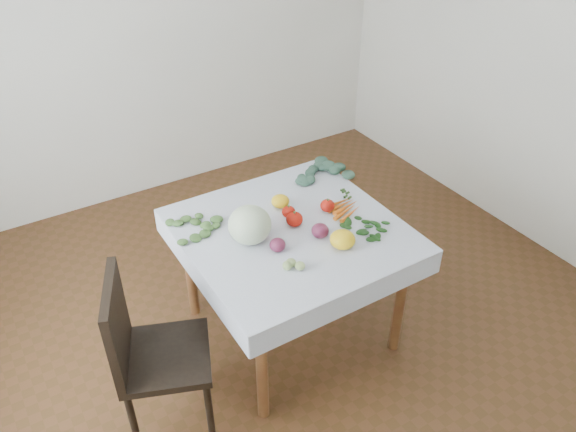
% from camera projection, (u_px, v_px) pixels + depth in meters
% --- Properties ---
extents(ground, '(4.00, 4.00, 0.00)m').
position_uv_depth(ground, '(291.00, 328.00, 3.44)').
color(ground, '#55321A').
extents(back_wall, '(4.00, 0.04, 2.70)m').
position_uv_depth(back_wall, '(146.00, 24.00, 4.06)').
color(back_wall, white).
rests_on(back_wall, ground).
extents(table, '(1.00, 1.00, 0.75)m').
position_uv_depth(table, '(291.00, 244.00, 3.06)').
color(table, brown).
rests_on(table, ground).
extents(tablecloth, '(1.12, 1.12, 0.01)m').
position_uv_depth(tablecloth, '(291.00, 229.00, 3.01)').
color(tablecloth, white).
rests_on(tablecloth, table).
extents(chair, '(0.54, 0.54, 0.92)m').
position_uv_depth(chair, '(145.00, 347.00, 2.62)').
color(chair, black).
rests_on(chair, ground).
extents(cabbage, '(0.29, 0.29, 0.20)m').
position_uv_depth(cabbage, '(250.00, 225.00, 2.86)').
color(cabbage, silver).
rests_on(cabbage, tablecloth).
extents(tomato_a, '(0.10, 0.10, 0.08)m').
position_uv_depth(tomato_a, '(294.00, 219.00, 3.01)').
color(tomato_a, '#BA180C').
rests_on(tomato_a, tablecloth).
extents(tomato_b, '(0.09, 0.09, 0.07)m').
position_uv_depth(tomato_b, '(327.00, 206.00, 3.12)').
color(tomato_b, '#BA180C').
rests_on(tomato_b, tablecloth).
extents(tomato_c, '(0.09, 0.09, 0.06)m').
position_uv_depth(tomato_c, '(262.00, 230.00, 2.94)').
color(tomato_c, '#BA180C').
rests_on(tomato_c, tablecloth).
extents(tomato_d, '(0.09, 0.09, 0.07)m').
position_uv_depth(tomato_d, '(289.00, 212.00, 3.08)').
color(tomato_d, '#BA180C').
rests_on(tomato_d, tablecloth).
extents(heirloom_back, '(0.11, 0.11, 0.07)m').
position_uv_depth(heirloom_back, '(280.00, 201.00, 3.16)').
color(heirloom_back, yellow).
rests_on(heirloom_back, tablecloth).
extents(heirloom_front, '(0.17, 0.17, 0.09)m').
position_uv_depth(heirloom_front, '(343.00, 239.00, 2.85)').
color(heirloom_front, yellow).
rests_on(heirloom_front, tablecloth).
extents(onion_a, '(0.10, 0.10, 0.08)m').
position_uv_depth(onion_a, '(320.00, 231.00, 2.93)').
color(onion_a, '#5C1A40').
rests_on(onion_a, tablecloth).
extents(onion_b, '(0.09, 0.09, 0.07)m').
position_uv_depth(onion_b, '(278.00, 245.00, 2.83)').
color(onion_b, '#5C1A40').
rests_on(onion_b, tablecloth).
extents(tomatillo_cluster, '(0.10, 0.10, 0.04)m').
position_uv_depth(tomatillo_cluster, '(291.00, 268.00, 2.71)').
color(tomatillo_cluster, '#95B166').
rests_on(tomatillo_cluster, tablecloth).
extents(carrot_bunch, '(0.19, 0.19, 0.03)m').
position_uv_depth(carrot_bunch, '(344.00, 208.00, 3.14)').
color(carrot_bunch, orange).
rests_on(carrot_bunch, tablecloth).
extents(kale_bunch, '(0.34, 0.27, 0.04)m').
position_uv_depth(kale_bunch, '(318.00, 173.00, 3.44)').
color(kale_bunch, '#385C46').
rests_on(kale_bunch, tablecloth).
extents(basil_bunch, '(0.27, 0.23, 0.01)m').
position_uv_depth(basil_bunch, '(372.00, 227.00, 3.01)').
color(basil_bunch, '#1E4816').
rests_on(basil_bunch, tablecloth).
extents(dill_bunch, '(0.24, 0.24, 0.03)m').
position_uv_depth(dill_bunch, '(197.00, 225.00, 3.01)').
color(dill_bunch, '#426C31').
rests_on(dill_bunch, tablecloth).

